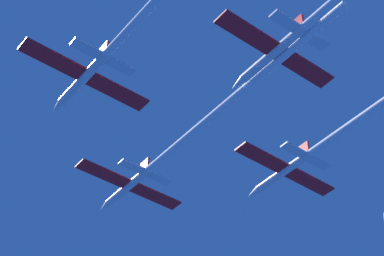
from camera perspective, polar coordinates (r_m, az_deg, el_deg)
name	(u,v)px	position (r m, az deg, el deg)	size (l,w,h in m)	color
jet_lead	(184,139)	(84.70, -0.63, -0.93)	(15.55, 45.64, 2.58)	white
jet_left_wing	(136,22)	(71.15, -4.60, 8.68)	(15.55, 40.61, 2.58)	white
jet_right_wing	(344,129)	(84.56, 12.36, -0.11)	(15.55, 41.18, 2.58)	white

